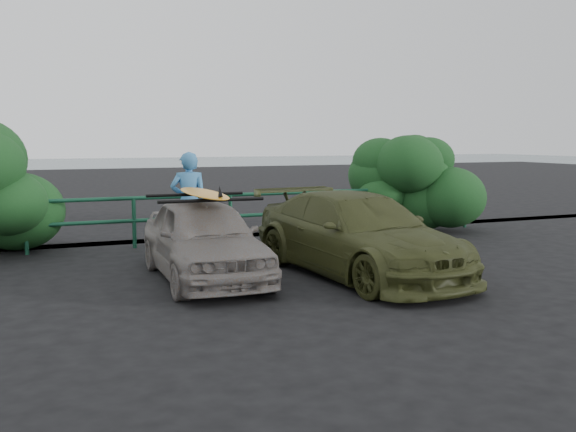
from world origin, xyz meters
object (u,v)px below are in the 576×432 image
Objects in this scene: man at (189,202)px; surfboard at (203,193)px; guardrail at (184,220)px; sedan at (204,239)px; olive_vehicle at (358,234)px.

man is 2.50m from surfboard.
sedan reaches higher than guardrail.
surfboard is (0.00, -0.00, 0.72)m from sedan.
guardrail is 5.84× the size of surfboard.
guardrail is at bearing 83.34° from sedan.
man is at bearing -95.43° from guardrail.
surfboard is at bearing -62.70° from sedan.
sedan is 0.72m from surfboard.
guardrail is 0.97m from man.
man reaches higher than olive_vehicle.
sedan is at bearing 97.05° from man.
sedan is 1.54× the size of surfboard.
guardrail is at bearing -80.30° from man.
sedan is 0.82× the size of olive_vehicle.
sedan is 1.91× the size of man.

